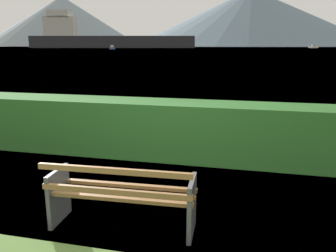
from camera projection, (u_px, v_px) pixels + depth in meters
ground_plane at (124, 226)px, 4.13m from camera, size 1400.00×1400.00×0.00m
water_surface at (248, 47)px, 296.93m from camera, size 620.00×620.00×0.00m
park_bench at (121, 196)px, 3.98m from camera, size 1.77×0.65×0.87m
hedge_row at (172, 130)px, 6.58m from camera, size 9.57×0.89×1.10m
cargo_ship_large at (101, 38)px, 244.59m from camera, size 117.80×41.55×25.94m
fishing_boat_near at (112, 48)px, 163.53m from camera, size 2.12×5.08×2.08m
sailboat_mid at (313, 47)px, 235.51m from camera, size 7.21×6.33×2.23m
distant_hills at (247, 21)px, 519.28m from camera, size 871.93×373.75×85.91m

